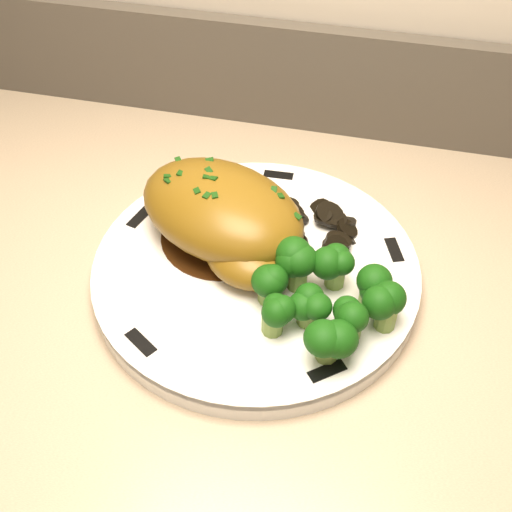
% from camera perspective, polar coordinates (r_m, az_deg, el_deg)
% --- Properties ---
extents(counter, '(1.87, 0.64, 0.93)m').
position_cam_1_polar(counter, '(0.93, -14.75, -19.55)').
color(counter, '#503524').
rests_on(counter, ground).
extents(plate, '(0.31, 0.31, 0.02)m').
position_cam_1_polar(plate, '(0.57, 0.00, -1.37)').
color(plate, white).
rests_on(plate, counter).
extents(rim_accent_0, '(0.02, 0.03, 0.00)m').
position_cam_1_polar(rim_accent_0, '(0.59, 12.16, 0.52)').
color(rim_accent_0, black).
rests_on(rim_accent_0, plate).
extents(rim_accent_1, '(0.03, 0.01, 0.00)m').
position_cam_1_polar(rim_accent_1, '(0.65, 2.01, 7.18)').
color(rim_accent_1, black).
rests_on(rim_accent_1, plate).
extents(rim_accent_2, '(0.02, 0.03, 0.00)m').
position_cam_1_polar(rim_accent_2, '(0.62, -10.29, 3.38)').
color(rim_accent_2, black).
rests_on(rim_accent_2, plate).
extents(rim_accent_3, '(0.03, 0.03, 0.00)m').
position_cam_1_polar(rim_accent_3, '(0.52, -10.20, -7.59)').
color(rim_accent_3, black).
rests_on(rim_accent_3, plate).
extents(rim_accent_4, '(0.03, 0.03, 0.00)m').
position_cam_1_polar(rim_accent_4, '(0.50, 6.34, -10.15)').
color(rim_accent_4, black).
rests_on(rim_accent_4, plate).
extents(gravy_pool, '(0.11, 0.11, 0.00)m').
position_cam_1_polar(gravy_pool, '(0.59, -2.95, 1.84)').
color(gravy_pool, '#331909').
rests_on(gravy_pool, plate).
extents(chicken_breast, '(0.19, 0.17, 0.06)m').
position_cam_1_polar(chicken_breast, '(0.56, -2.83, 3.59)').
color(chicken_breast, '#865D17').
rests_on(chicken_breast, plate).
extents(mushroom_pile, '(0.10, 0.08, 0.03)m').
position_cam_1_polar(mushroom_pile, '(0.59, 5.06, 2.64)').
color(mushroom_pile, black).
rests_on(mushroom_pile, plate).
extents(broccoli_florets, '(0.12, 0.10, 0.04)m').
position_cam_1_polar(broccoli_florets, '(0.51, 6.12, -3.73)').
color(broccoli_florets, olive).
rests_on(broccoli_florets, plate).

